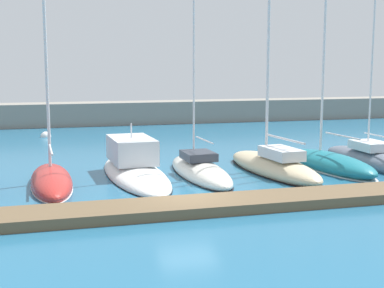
{
  "coord_description": "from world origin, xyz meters",
  "views": [
    {
      "loc": [
        -5.63,
        -21.15,
        5.77
      ],
      "look_at": [
        1.18,
        3.63,
        1.96
      ],
      "focal_mm": 49.49,
      "sensor_mm": 36.0,
      "label": 1
    }
  ],
  "objects_px": {
    "sailboat_ivory_fifth": "(200,171)",
    "sailboat_slate_eighth": "(370,159)",
    "sailboat_red_third": "(51,181)",
    "motorboat_white_fourth": "(134,168)",
    "sailboat_teal_seventh": "(331,162)",
    "sailboat_sand_sixth": "(273,165)",
    "mooring_buoy_white": "(46,137)",
    "mooring_buoy_red": "(141,138)"
  },
  "relations": [
    {
      "from": "sailboat_slate_eighth",
      "to": "mooring_buoy_white",
      "type": "relative_size",
      "value": 19.21
    },
    {
      "from": "motorboat_white_fourth",
      "to": "sailboat_ivory_fifth",
      "type": "height_order",
      "value": "sailboat_ivory_fifth"
    },
    {
      "from": "mooring_buoy_red",
      "to": "mooring_buoy_white",
      "type": "xyz_separation_m",
      "value": [
        -7.38,
        3.04,
        0.0
      ]
    },
    {
      "from": "sailboat_slate_eighth",
      "to": "mooring_buoy_red",
      "type": "distance_m",
      "value": 18.57
    },
    {
      "from": "mooring_buoy_white",
      "to": "sailboat_teal_seventh",
      "type": "bearing_deg",
      "value": -50.14
    },
    {
      "from": "sailboat_ivory_fifth",
      "to": "mooring_buoy_white",
      "type": "relative_size",
      "value": 17.61
    },
    {
      "from": "sailboat_ivory_fifth",
      "to": "sailboat_sand_sixth",
      "type": "height_order",
      "value": "sailboat_ivory_fifth"
    },
    {
      "from": "sailboat_slate_eighth",
      "to": "sailboat_ivory_fifth",
      "type": "bearing_deg",
      "value": 90.54
    },
    {
      "from": "sailboat_red_third",
      "to": "motorboat_white_fourth",
      "type": "xyz_separation_m",
      "value": [
        4.25,
        1.22,
        0.16
      ]
    },
    {
      "from": "sailboat_ivory_fifth",
      "to": "sailboat_slate_eighth",
      "type": "height_order",
      "value": "sailboat_slate_eighth"
    },
    {
      "from": "sailboat_teal_seventh",
      "to": "mooring_buoy_red",
      "type": "height_order",
      "value": "sailboat_teal_seventh"
    },
    {
      "from": "sailboat_red_third",
      "to": "sailboat_ivory_fifth",
      "type": "bearing_deg",
      "value": -88.91
    },
    {
      "from": "sailboat_red_third",
      "to": "sailboat_sand_sixth",
      "type": "xyz_separation_m",
      "value": [
        11.72,
        0.15,
        0.15
      ]
    },
    {
      "from": "sailboat_teal_seventh",
      "to": "sailboat_red_third",
      "type": "bearing_deg",
      "value": 86.2
    },
    {
      "from": "mooring_buoy_red",
      "to": "sailboat_red_third",
      "type": "bearing_deg",
      "value": -114.56
    },
    {
      "from": "mooring_buoy_white",
      "to": "sailboat_slate_eighth",
      "type": "bearing_deg",
      "value": -44.6
    },
    {
      "from": "sailboat_sand_sixth",
      "to": "mooring_buoy_red",
      "type": "distance_m",
      "value": 16.12
    },
    {
      "from": "motorboat_white_fourth",
      "to": "mooring_buoy_red",
      "type": "height_order",
      "value": "motorboat_white_fourth"
    },
    {
      "from": "sailboat_ivory_fifth",
      "to": "sailboat_sand_sixth",
      "type": "relative_size",
      "value": 1.07
    },
    {
      "from": "motorboat_white_fourth",
      "to": "sailboat_sand_sixth",
      "type": "xyz_separation_m",
      "value": [
        7.47,
        -1.07,
        -0.02
      ]
    },
    {
      "from": "sailboat_teal_seventh",
      "to": "motorboat_white_fourth",
      "type": "bearing_deg",
      "value": 79.99
    },
    {
      "from": "motorboat_white_fourth",
      "to": "sailboat_ivory_fifth",
      "type": "xyz_separation_m",
      "value": [
        3.36,
        -0.86,
        -0.13
      ]
    },
    {
      "from": "sailboat_slate_eighth",
      "to": "mooring_buoy_white",
      "type": "bearing_deg",
      "value": 44.76
    },
    {
      "from": "sailboat_sand_sixth",
      "to": "mooring_buoy_white",
      "type": "distance_m",
      "value": 22.03
    },
    {
      "from": "motorboat_white_fourth",
      "to": "sailboat_teal_seventh",
      "type": "xyz_separation_m",
      "value": [
        10.96,
        -1.11,
        0.0
      ]
    },
    {
      "from": "motorboat_white_fourth",
      "to": "sailboat_teal_seventh",
      "type": "distance_m",
      "value": 11.02
    },
    {
      "from": "sailboat_ivory_fifth",
      "to": "mooring_buoy_red",
      "type": "xyz_separation_m",
      "value": [
        -0.48,
        15.23,
        -0.28
      ]
    },
    {
      "from": "sailboat_red_third",
      "to": "sailboat_teal_seventh",
      "type": "bearing_deg",
      "value": -91.23
    },
    {
      "from": "sailboat_ivory_fifth",
      "to": "motorboat_white_fourth",
      "type": "bearing_deg",
      "value": 73.94
    },
    {
      "from": "sailboat_teal_seventh",
      "to": "sailboat_slate_eighth",
      "type": "height_order",
      "value": "sailboat_teal_seventh"
    },
    {
      "from": "motorboat_white_fourth",
      "to": "sailboat_slate_eighth",
      "type": "height_order",
      "value": "sailboat_slate_eighth"
    },
    {
      "from": "motorboat_white_fourth",
      "to": "mooring_buoy_white",
      "type": "relative_size",
      "value": 11.93
    },
    {
      "from": "sailboat_teal_seventh",
      "to": "mooring_buoy_white",
      "type": "xyz_separation_m",
      "value": [
        -15.47,
        18.52,
        -0.42
      ]
    },
    {
      "from": "mooring_buoy_red",
      "to": "mooring_buoy_white",
      "type": "relative_size",
      "value": 0.61
    },
    {
      "from": "sailboat_ivory_fifth",
      "to": "sailboat_teal_seventh",
      "type": "bearing_deg",
      "value": -93.62
    },
    {
      "from": "sailboat_ivory_fifth",
      "to": "sailboat_sand_sixth",
      "type": "bearing_deg",
      "value": -94.64
    },
    {
      "from": "sailboat_ivory_fifth",
      "to": "sailboat_slate_eighth",
      "type": "bearing_deg",
      "value": -90.54
    },
    {
      "from": "sailboat_red_third",
      "to": "mooring_buoy_red",
      "type": "height_order",
      "value": "sailboat_red_third"
    },
    {
      "from": "motorboat_white_fourth",
      "to": "sailboat_sand_sixth",
      "type": "relative_size",
      "value": 0.72
    },
    {
      "from": "sailboat_red_third",
      "to": "motorboat_white_fourth",
      "type": "relative_size",
      "value": 1.12
    },
    {
      "from": "sailboat_sand_sixth",
      "to": "sailboat_slate_eighth",
      "type": "relative_size",
      "value": 0.86
    },
    {
      "from": "sailboat_ivory_fifth",
      "to": "sailboat_red_third",
      "type": "bearing_deg",
      "value": 91.02
    }
  ]
}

